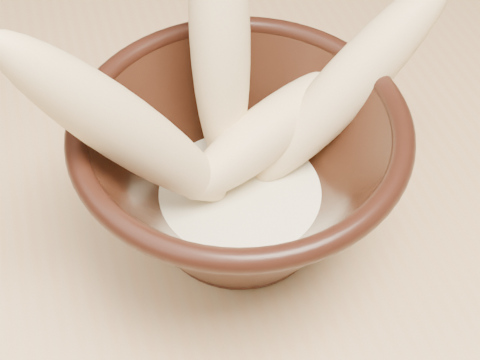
# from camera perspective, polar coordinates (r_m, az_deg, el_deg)

# --- Properties ---
(table) EXTENTS (1.20, 0.80, 0.75)m
(table) POSITION_cam_1_polar(r_m,az_deg,el_deg) (0.63, 12.66, 0.54)
(table) COLOR tan
(table) RESTS_ON ground
(bowl) EXTENTS (0.21, 0.21, 0.11)m
(bowl) POSITION_cam_1_polar(r_m,az_deg,el_deg) (0.43, -0.00, 0.84)
(bowl) COLOR black
(bowl) RESTS_ON table
(milk_puddle) EXTENTS (0.12, 0.12, 0.02)m
(milk_puddle) POSITION_cam_1_polar(r_m,az_deg,el_deg) (0.45, -0.00, -1.50)
(milk_puddle) COLOR beige
(milk_puddle) RESTS_ON bowl
(banana_upright) EXTENTS (0.06, 0.11, 0.19)m
(banana_upright) POSITION_cam_1_polar(r_m,az_deg,el_deg) (0.42, -1.73, 12.25)
(banana_upright) COLOR #F0CF8D
(banana_upright) RESTS_ON bowl
(banana_left) EXTENTS (0.14, 0.04, 0.18)m
(banana_left) POSITION_cam_1_polar(r_m,az_deg,el_deg) (0.38, -9.69, 4.26)
(banana_left) COLOR #F0CF8D
(banana_left) RESTS_ON bowl
(banana_right) EXTENTS (0.17, 0.08, 0.14)m
(banana_right) POSITION_cam_1_polar(r_m,az_deg,el_deg) (0.44, 9.42, 8.24)
(banana_right) COLOR #F0CF8D
(banana_right) RESTS_ON bowl
(banana_across) EXTENTS (0.15, 0.10, 0.06)m
(banana_across) POSITION_cam_1_polar(r_m,az_deg,el_deg) (0.44, 2.53, 4.25)
(banana_across) COLOR #F0CF8D
(banana_across) RESTS_ON bowl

